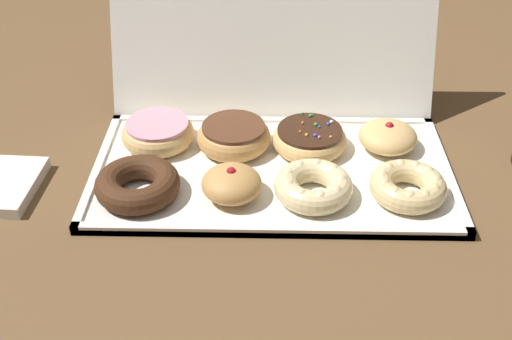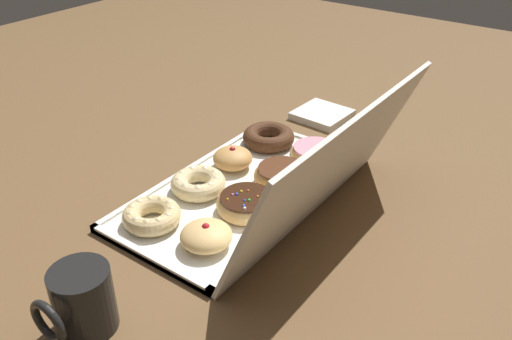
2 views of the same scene
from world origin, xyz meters
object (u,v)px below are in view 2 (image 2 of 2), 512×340
object	(u,v)px
donut_box	(242,190)
cruller_donut_3	(152,215)
sprinkle_donut_6	(247,204)
coffee_mug	(81,300)
cruller_donut_2	(198,183)
jelly_filled_donut_1	(233,158)
chocolate_cake_ring_donut_0	(269,137)
napkin_stack	(322,114)
pink_frosted_donut_4	(316,154)
chocolate_frosted_donut_5	(282,176)
jelly_filled_donut_7	(206,236)

from	to	relation	value
donut_box	cruller_donut_3	size ratio (longest dim) A/B	4.94
sprinkle_donut_6	coffee_mug	world-z (taller)	coffee_mug
cruller_donut_2	cruller_donut_3	xyz separation A→B (m)	(0.13, 0.00, -0.00)
donut_box	jelly_filled_donut_1	size ratio (longest dim) A/B	6.32
donut_box	coffee_mug	world-z (taller)	coffee_mug
cruller_donut_3	coffee_mug	world-z (taller)	coffee_mug
chocolate_cake_ring_donut_0	jelly_filled_donut_1	world-z (taller)	jelly_filled_donut_1
napkin_stack	sprinkle_donut_6	bearing A→B (deg)	12.60
cruller_donut_2	pink_frosted_donut_4	bearing A→B (deg)	151.19
donut_box	chocolate_frosted_donut_5	xyz separation A→B (m)	(-0.06, 0.06, 0.03)
chocolate_frosted_donut_5	jelly_filled_donut_7	xyz separation A→B (m)	(0.24, 0.00, -0.00)
cruller_donut_3	coffee_mug	size ratio (longest dim) A/B	1.01
chocolate_frosted_donut_5	sprinkle_donut_6	size ratio (longest dim) A/B	1.00
chocolate_cake_ring_donut_0	jelly_filled_donut_7	distance (m)	0.39
donut_box	jelly_filled_donut_7	bearing A→B (deg)	18.75
donut_box	sprinkle_donut_6	world-z (taller)	sprinkle_donut_6
coffee_mug	chocolate_cake_ring_donut_0	bearing A→B (deg)	-170.65
cruller_donut_2	pink_frosted_donut_4	size ratio (longest dim) A/B	0.97
jelly_filled_donut_7	napkin_stack	size ratio (longest dim) A/B	0.71
donut_box	jelly_filled_donut_1	distance (m)	0.09
chocolate_cake_ring_donut_0	cruller_donut_3	distance (m)	0.38
chocolate_cake_ring_donut_0	cruller_donut_3	bearing A→B (deg)	0.68
jelly_filled_donut_7	napkin_stack	distance (m)	0.60
chocolate_cake_ring_donut_0	coffee_mug	world-z (taller)	coffee_mug
cruller_donut_3	jelly_filled_donut_7	distance (m)	0.12
donut_box	jelly_filled_donut_1	bearing A→B (deg)	-130.05
cruller_donut_2	chocolate_frosted_donut_5	size ratio (longest dim) A/B	0.96
coffee_mug	chocolate_frosted_donut_5	bearing A→B (deg)	177.24
cruller_donut_3	cruller_donut_2	bearing A→B (deg)	-178.47
cruller_donut_2	pink_frosted_donut_4	world-z (taller)	pink_frosted_donut_4
cruller_donut_2	cruller_donut_3	bearing A→B (deg)	1.53
cruller_donut_3	chocolate_frosted_donut_5	bearing A→B (deg)	154.65
chocolate_cake_ring_donut_0	cruller_donut_3	xyz separation A→B (m)	(0.38, 0.00, 0.00)
cruller_donut_3	napkin_stack	xyz separation A→B (m)	(-0.60, 0.01, -0.02)
sprinkle_donut_6	jelly_filled_donut_7	distance (m)	0.12
jelly_filled_donut_1	sprinkle_donut_6	distance (m)	0.17
sprinkle_donut_6	coffee_mug	xyz separation A→B (m)	(0.36, -0.02, 0.03)
napkin_stack	cruller_donut_3	bearing A→B (deg)	-1.38
jelly_filled_donut_7	coffee_mug	distance (m)	0.24
chocolate_cake_ring_donut_0	cruller_donut_2	distance (m)	0.25
donut_box	sprinkle_donut_6	size ratio (longest dim) A/B	4.62
sprinkle_donut_6	pink_frosted_donut_4	bearing A→B (deg)	177.84
cruller_donut_2	chocolate_frosted_donut_5	distance (m)	0.17
cruller_donut_2	coffee_mug	bearing A→B (deg)	15.35
chocolate_frosted_donut_5	napkin_stack	bearing A→B (deg)	-163.24
chocolate_cake_ring_donut_0	coffee_mug	xyz separation A→B (m)	(0.61, 0.10, 0.03)
donut_box	coffee_mug	xyz separation A→B (m)	(0.42, 0.03, 0.05)
cruller_donut_3	pink_frosted_donut_4	size ratio (longest dim) A/B	0.95
napkin_stack	coffee_mug	bearing A→B (deg)	5.62
cruller_donut_3	chocolate_frosted_donut_5	size ratio (longest dim) A/B	0.94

